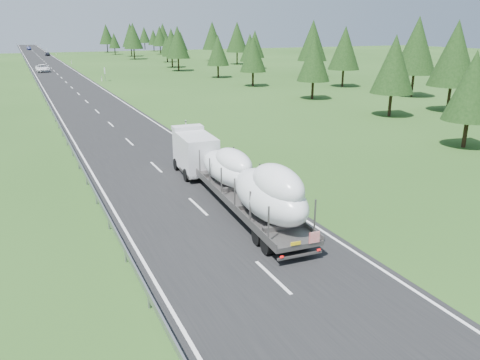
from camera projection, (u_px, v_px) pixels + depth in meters
name	position (u px, v px, depth m)	size (l,w,h in m)	color
ground	(273.00, 277.00, 19.70)	(400.00, 400.00, 0.00)	#244818
road_surface	(57.00, 74.00, 105.60)	(10.00, 400.00, 0.02)	black
guardrail	(31.00, 72.00, 103.21)	(0.10, 400.00, 0.76)	slate
marker_posts	(63.00, 57.00, 155.32)	(0.13, 350.08, 1.00)	silver
highway_sign	(105.00, 72.00, 90.78)	(0.08, 0.90, 2.60)	slate
tree_line_right	(239.00, 42.00, 107.84)	(27.95, 252.42, 11.88)	black
boat_truck	(237.00, 174.00, 26.91)	(3.24, 17.15, 3.86)	silver
distant_van	(43.00, 68.00, 109.52)	(2.87, 6.22, 1.73)	white
distant_car_dark	(48.00, 54.00, 171.27)	(1.60, 3.97, 1.35)	black
distant_car_blue	(29.00, 48.00, 215.39)	(1.58, 4.53, 1.49)	#161C3E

